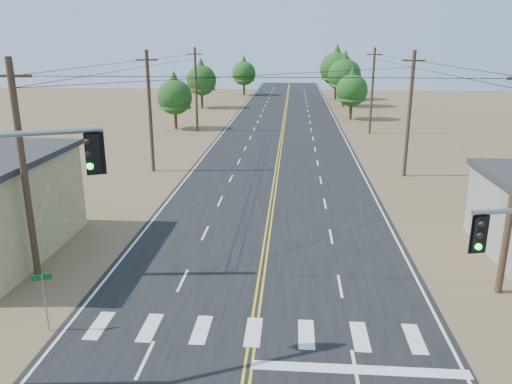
# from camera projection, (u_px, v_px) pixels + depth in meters

# --- Properties ---
(road) EXTENTS (15.00, 200.00, 0.02)m
(road) POSITION_uv_depth(u_px,v_px,m) (275.00, 180.00, 39.91)
(road) COLOR black
(road) RESTS_ON ground
(utility_pole_left_near) EXTENTS (1.80, 0.30, 10.00)m
(utility_pole_left_near) POSITION_uv_depth(u_px,v_px,m) (24.00, 171.00, 22.01)
(utility_pole_left_near) COLOR #4C3826
(utility_pole_left_near) RESTS_ON ground
(utility_pole_left_mid) EXTENTS (1.80, 0.30, 10.00)m
(utility_pole_left_mid) POSITION_uv_depth(u_px,v_px,m) (150.00, 111.00, 41.11)
(utility_pole_left_mid) COLOR #4C3826
(utility_pole_left_mid) RESTS_ON ground
(utility_pole_left_far) EXTENTS (1.80, 0.30, 10.00)m
(utility_pole_left_far) POSITION_uv_depth(u_px,v_px,m) (196.00, 89.00, 60.20)
(utility_pole_left_far) COLOR #4C3826
(utility_pole_left_far) RESTS_ON ground
(utility_pole_right_mid) EXTENTS (1.80, 0.30, 10.00)m
(utility_pole_right_mid) POSITION_uv_depth(u_px,v_px,m) (409.00, 114.00, 39.59)
(utility_pole_right_mid) COLOR #4C3826
(utility_pole_right_mid) RESTS_ON ground
(utility_pole_right_far) EXTENTS (1.80, 0.30, 10.00)m
(utility_pole_right_far) POSITION_uv_depth(u_px,v_px,m) (372.00, 90.00, 58.68)
(utility_pole_right_far) COLOR #4C3826
(utility_pole_right_far) RESTS_ON ground
(street_sign) EXTENTS (0.65, 0.29, 2.35)m
(street_sign) POSITION_uv_depth(u_px,v_px,m) (44.00, 293.00, 18.59)
(street_sign) COLOR gray
(street_sign) RESTS_ON ground
(tree_left_near) EXTENTS (4.36, 4.36, 7.26)m
(tree_left_near) POSITION_uv_depth(u_px,v_px,m) (175.00, 93.00, 62.04)
(tree_left_near) COLOR #3F2D1E
(tree_left_near) RESTS_ON ground
(tree_left_mid) EXTENTS (4.93, 4.93, 8.21)m
(tree_left_mid) POSITION_uv_depth(u_px,v_px,m) (201.00, 77.00, 82.12)
(tree_left_mid) COLOR #3F2D1E
(tree_left_mid) RESTS_ON ground
(tree_left_far) EXTENTS (4.83, 4.83, 8.06)m
(tree_left_far) POSITION_uv_depth(u_px,v_px,m) (244.00, 71.00, 102.14)
(tree_left_far) COLOR #3F2D1E
(tree_left_far) RESTS_ON ground
(tree_right_near) EXTENTS (4.44, 4.44, 7.41)m
(tree_right_near) POSITION_uv_depth(u_px,v_px,m) (352.00, 87.00, 69.85)
(tree_right_near) COLOR #3F2D1E
(tree_right_near) RESTS_ON ground
(tree_right_mid) EXTENTS (5.61, 5.61, 9.35)m
(tree_right_mid) POSITION_uv_depth(u_px,v_px,m) (345.00, 72.00, 84.06)
(tree_right_mid) COLOR #3F2D1E
(tree_right_mid) RESTS_ON ground
(tree_right_far) EXTENTS (6.21, 6.21, 10.35)m
(tree_right_far) POSITION_uv_depth(u_px,v_px,m) (337.00, 65.00, 94.25)
(tree_right_far) COLOR #3F2D1E
(tree_right_far) RESTS_ON ground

